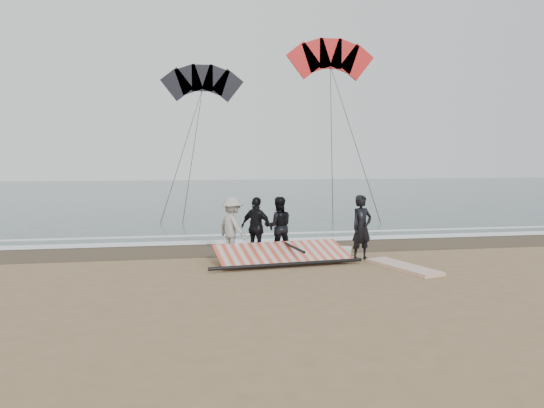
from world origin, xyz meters
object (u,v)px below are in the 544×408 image
at_px(board_cream, 341,254).
at_px(sail_rig, 279,255).
at_px(man_main, 362,228).
at_px(board_white, 403,267).

xyz_separation_m(board_cream, sail_rig, (-2.06, -0.65, 0.15)).
height_order(man_main, board_white, man_main).
relative_size(board_white, board_cream, 1.02).
distance_m(board_white, board_cream, 2.43).
xyz_separation_m(man_main, sail_rig, (-2.43, 0.16, -0.76)).
distance_m(board_white, sail_rig, 3.48).
height_order(man_main, board_cream, man_main).
relative_size(man_main, sail_rig, 0.44).
bearing_deg(board_white, board_cream, 99.54).
bearing_deg(man_main, sail_rig, 155.47).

